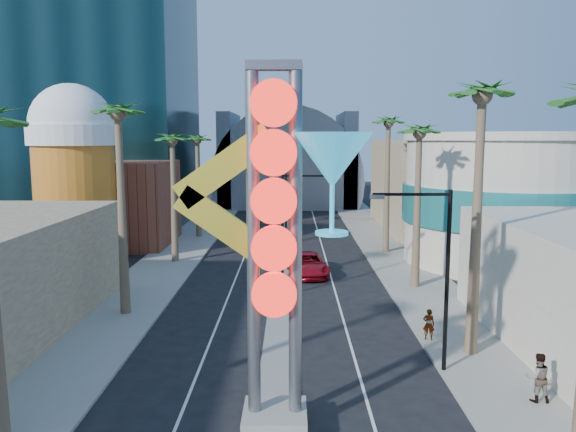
% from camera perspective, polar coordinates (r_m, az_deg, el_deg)
% --- Properties ---
extents(sidewalk_west, '(5.00, 100.00, 0.15)m').
position_cam_1_polar(sidewalk_west, '(52.25, -10.80, -3.39)').
color(sidewalk_west, gray).
rests_on(sidewalk_west, ground).
extents(sidewalk_east, '(5.00, 100.00, 0.15)m').
position_cam_1_polar(sidewalk_east, '(52.04, 10.24, -3.42)').
color(sidewalk_east, gray).
rests_on(sidewalk_east, ground).
extents(median, '(1.60, 84.00, 0.15)m').
position_cam_1_polar(median, '(54.22, -0.27, -2.85)').
color(median, gray).
rests_on(median, ground).
extents(hotel_tower, '(20.00, 20.00, 50.00)m').
position_cam_1_polar(hotel_tower, '(72.52, -18.89, 19.25)').
color(hotel_tower, black).
rests_on(hotel_tower, ground).
extents(brick_filler_west, '(10.00, 10.00, 8.00)m').
position_cam_1_polar(brick_filler_west, '(56.13, -16.83, 1.23)').
color(brick_filler_west, brown).
rests_on(brick_filler_west, ground).
extents(filler_east, '(10.00, 20.00, 10.00)m').
position_cam_1_polar(filler_east, '(65.34, 14.02, 3.09)').
color(filler_east, '#8C6E5A').
rests_on(filler_east, ground).
extents(beer_mug, '(7.00, 7.00, 14.50)m').
position_cam_1_polar(beer_mug, '(48.62, -20.91, 4.64)').
color(beer_mug, orange).
rests_on(beer_mug, ground).
extents(turquoise_building, '(16.60, 16.60, 10.60)m').
position_cam_1_polar(turquoise_building, '(48.77, 21.29, 1.57)').
color(turquoise_building, beige).
rests_on(turquoise_building, ground).
extents(canopy, '(22.00, 16.00, 22.00)m').
position_cam_1_polar(canopy, '(87.48, -0.03, 4.00)').
color(canopy, slate).
rests_on(canopy, ground).
extents(neon_sign, '(6.53, 2.60, 12.55)m').
position_cam_1_polar(neon_sign, '(18.46, 1.12, -0.82)').
color(neon_sign, gray).
rests_on(neon_sign, ground).
extents(streetlight_0, '(3.79, 0.25, 8.00)m').
position_cam_1_polar(streetlight_0, '(35.67, 0.31, -0.59)').
color(streetlight_0, black).
rests_on(streetlight_0, ground).
extents(streetlight_1, '(3.79, 0.25, 8.00)m').
position_cam_1_polar(streetlight_1, '(59.52, -0.74, 2.77)').
color(streetlight_1, black).
rests_on(streetlight_1, ground).
extents(streetlight_2, '(3.45, 0.25, 8.00)m').
position_cam_1_polar(streetlight_2, '(24.65, 14.86, -4.74)').
color(streetlight_2, black).
rests_on(streetlight_2, ground).
extents(palm_1, '(2.40, 2.40, 12.70)m').
position_cam_1_polar(palm_1, '(32.72, -16.86, 8.77)').
color(palm_1, brown).
rests_on(palm_1, ground).
extents(palm_2, '(2.40, 2.40, 11.20)m').
position_cam_1_polar(palm_2, '(46.29, -11.67, 6.89)').
color(palm_2, brown).
rests_on(palm_2, ground).
extents(palm_3, '(2.40, 2.40, 11.20)m').
position_cam_1_polar(palm_3, '(58.08, -9.21, 7.10)').
color(palm_3, brown).
rests_on(palm_3, ground).
extents(palm_5, '(2.40, 2.40, 13.20)m').
position_cam_1_polar(palm_5, '(26.69, 19.06, 9.94)').
color(palm_5, brown).
rests_on(palm_5, ground).
extents(palm_6, '(2.40, 2.40, 11.70)m').
position_cam_1_polar(palm_6, '(38.23, 13.20, 7.37)').
color(palm_6, brown).
rests_on(palm_6, ground).
extents(palm_7, '(2.40, 2.40, 12.70)m').
position_cam_1_polar(palm_7, '(50.01, 10.16, 8.52)').
color(palm_7, brown).
rests_on(palm_7, ground).
extents(red_pickup, '(3.49, 6.22, 1.64)m').
position_cam_1_polar(red_pickup, '(42.11, 1.90, -4.91)').
color(red_pickup, maroon).
rests_on(red_pickup, ground).
extents(pedestrian_a, '(0.65, 0.51, 1.58)m').
position_cam_1_polar(pedestrian_a, '(29.29, 14.10, -10.62)').
color(pedestrian_a, gray).
rests_on(pedestrian_a, sidewalk_east).
extents(pedestrian_b, '(0.94, 0.74, 1.91)m').
position_cam_1_polar(pedestrian_b, '(24.13, 24.06, -14.73)').
color(pedestrian_b, gray).
rests_on(pedestrian_b, sidewalk_east).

